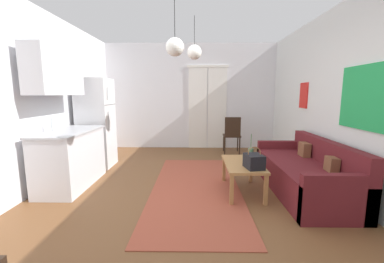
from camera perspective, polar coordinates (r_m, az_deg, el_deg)
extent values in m
cube|color=brown|center=(3.48, -1.65, -17.06)|extent=(5.08, 7.52, 0.10)
cube|color=silver|center=(6.64, -0.35, 8.14)|extent=(4.68, 0.10, 2.78)
cube|color=white|center=(6.59, 1.39, 5.40)|extent=(0.50, 0.02, 2.15)
cube|color=white|center=(6.61, 5.88, 5.37)|extent=(0.50, 0.02, 2.15)
cube|color=white|center=(6.62, 3.74, 14.99)|extent=(1.09, 0.03, 0.06)
cube|color=silver|center=(3.80, 35.56, 5.97)|extent=(0.10, 7.12, 2.78)
cube|color=green|center=(3.71, 35.33, 6.52)|extent=(0.02, 0.93, 0.80)
cube|color=red|center=(5.23, 24.64, 7.67)|extent=(0.02, 0.32, 0.48)
cube|color=silver|center=(3.97, -37.23, 5.87)|extent=(0.10, 7.12, 2.78)
cube|color=blue|center=(4.46, -31.82, 10.01)|extent=(0.02, 0.32, 0.40)
cube|color=#9E4733|center=(3.95, 0.92, -12.95)|extent=(1.34, 3.17, 0.01)
cube|color=#5B191E|center=(4.08, 24.20, -9.75)|extent=(0.85, 2.01, 0.45)
cube|color=#5B191E|center=(4.18, 28.78, -7.22)|extent=(0.15, 2.01, 0.79)
cube|color=#5B191E|center=(3.26, 31.01, -13.57)|extent=(0.85, 0.11, 0.60)
cube|color=#5B191E|center=(4.91, 19.90, -5.53)|extent=(0.85, 0.11, 0.60)
cube|color=brown|center=(3.74, 29.86, -6.68)|extent=(0.14, 0.20, 0.20)
cube|color=brown|center=(4.42, 24.78, -3.83)|extent=(0.13, 0.23, 0.23)
cube|color=#A87542|center=(3.74, 11.81, -7.41)|extent=(0.53, 0.96, 0.04)
cube|color=#A87542|center=(3.37, 9.24, -13.30)|extent=(0.05, 0.05, 0.42)
cube|color=#A87542|center=(3.46, 16.86, -12.96)|extent=(0.05, 0.05, 0.42)
cube|color=#A87542|center=(4.19, 7.49, -8.77)|extent=(0.05, 0.05, 0.42)
cube|color=#A87542|center=(4.26, 13.60, -8.63)|extent=(0.05, 0.05, 0.42)
cylinder|color=#47704C|center=(3.78, 13.52, -5.40)|extent=(0.08, 0.08, 0.21)
cylinder|color=#477F42|center=(3.74, 13.64, -2.24)|extent=(0.01, 0.01, 0.22)
cube|color=black|center=(3.48, 14.28, -6.79)|extent=(0.27, 0.31, 0.19)
torus|color=brown|center=(3.45, 14.35, -4.92)|extent=(0.18, 0.01, 0.18)
cube|color=white|center=(5.27, -21.44, 1.83)|extent=(0.60, 0.62, 1.77)
cube|color=#4C4C51|center=(5.13, -18.53, 5.99)|extent=(0.01, 0.59, 0.01)
cylinder|color=#B7BABF|center=(4.96, -19.13, 8.34)|extent=(0.02, 0.02, 0.25)
cylinder|color=#B7BABF|center=(4.99, -18.82, 2.24)|extent=(0.02, 0.02, 0.39)
cube|color=silver|center=(4.37, -26.36, -5.83)|extent=(0.60, 1.27, 0.87)
cube|color=#B7BABF|center=(4.28, -26.77, 0.00)|extent=(0.63, 1.30, 0.03)
cube|color=#999BA0|center=(4.25, -27.00, -0.69)|extent=(0.36, 0.40, 0.10)
cylinder|color=#B7BABF|center=(4.35, -29.92, 1.42)|extent=(0.02, 0.02, 0.20)
cube|color=silver|center=(4.32, -29.29, 12.07)|extent=(0.32, 1.15, 0.70)
cylinder|color=black|center=(6.38, 10.62, -2.68)|extent=(0.03, 0.03, 0.43)
cylinder|color=black|center=(6.34, 7.40, -2.67)|extent=(0.03, 0.03, 0.43)
cylinder|color=black|center=(6.05, 11.06, -3.32)|extent=(0.03, 0.03, 0.43)
cylinder|color=black|center=(6.01, 7.66, -3.32)|extent=(0.03, 0.03, 0.43)
cube|color=black|center=(6.15, 9.24, -0.95)|extent=(0.43, 0.41, 0.04)
cube|color=black|center=(5.94, 9.49, 1.07)|extent=(0.38, 0.04, 0.47)
cylinder|color=black|center=(3.12, -4.11, 27.02)|extent=(0.01, 0.01, 0.66)
sphere|color=white|center=(3.02, -4.01, 19.07)|extent=(0.21, 0.21, 0.21)
cylinder|color=black|center=(4.51, 0.57, 22.59)|extent=(0.01, 0.01, 0.48)
sphere|color=white|center=(4.43, 0.56, 18.03)|extent=(0.25, 0.25, 0.25)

